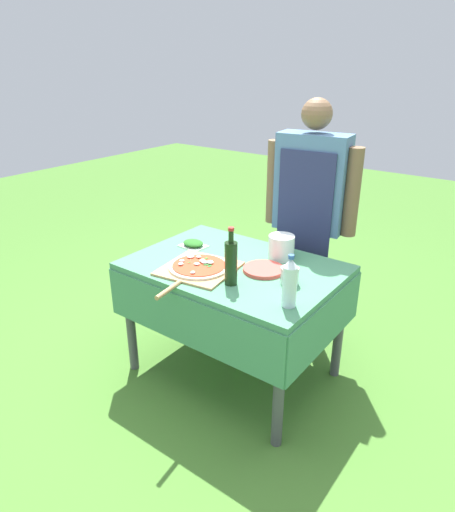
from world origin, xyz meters
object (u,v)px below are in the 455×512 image
oil_bottle (231,262)px  sauce_jar (290,276)px  water_bottle (290,282)px  prep_table (234,281)px  mixing_tub (281,247)px  person_cook (310,207)px  plate_stack (264,269)px  herb_container (193,244)px  pizza_on_peel (198,268)px

oil_bottle → sauce_jar: size_ratio=3.21×
oil_bottle → water_bottle: bearing=-3.4°
prep_table → oil_bottle: bearing=-57.9°
sauce_jar → mixing_tub: bearing=128.3°
mixing_tub → sauce_jar: bearing=-51.7°
prep_table → person_cook: size_ratio=0.74×
water_bottle → oil_bottle: bearing=176.6°
mixing_tub → plate_stack: bearing=-85.6°
water_bottle → herb_container: water_bottle is taller
prep_table → water_bottle: water_bottle is taller
person_cook → mixing_tub: size_ratio=10.61×
prep_table → water_bottle: size_ratio=4.57×
pizza_on_peel → water_bottle: water_bottle is taller
herb_container → mixing_tub: size_ratio=1.12×
mixing_tub → water_bottle: bearing=-55.7°
oil_bottle → water_bottle: (0.35, -0.02, -0.00)m
prep_table → person_cook: bearing=77.0°
water_bottle → person_cook: bearing=111.9°
oil_bottle → herb_container: bearing=151.0°
prep_table → sauce_jar: size_ratio=12.30×
oil_bottle → pizza_on_peel: bearing=174.0°
person_cook → mixing_tub: (0.02, -0.37, -0.14)m
person_cook → sauce_jar: bearing=102.7°
person_cook → water_bottle: size_ratio=6.18×
prep_table → oil_bottle: oil_bottle is taller
prep_table → mixing_tub: bearing=55.2°
pizza_on_peel → mixing_tub: 0.50m
herb_container → sauce_jar: bearing=-6.8°
mixing_tub → plate_stack: 0.22m
water_bottle → prep_table: bearing=154.9°
sauce_jar → plate_stack: bearing=166.4°
water_bottle → sauce_jar: 0.25m
sauce_jar → oil_bottle: bearing=-142.4°
prep_table → mixing_tub: (0.16, 0.23, 0.17)m
pizza_on_peel → mixing_tub: (0.28, 0.41, 0.05)m
plate_stack → person_cook: bearing=93.8°
person_cook → plate_stack: size_ratio=6.98×
prep_table → water_bottle: (0.47, -0.22, 0.23)m
prep_table → pizza_on_peel: bearing=-122.9°
person_cook → sauce_jar: 0.69m
water_bottle → plate_stack: bearing=140.0°
prep_table → person_cook: (0.14, 0.61, 0.31)m
pizza_on_peel → plate_stack: (0.29, 0.20, -0.00)m
person_cook → pizza_on_peel: bearing=65.1°
herb_container → mixing_tub: 0.55m
water_bottle → plate_stack: (-0.30, 0.25, -0.11)m
herb_container → plate_stack: size_ratio=0.73×
mixing_tub → sauce_jar: (0.20, -0.25, -0.03)m
oil_bottle → water_bottle: 0.35m
mixing_tub → sauce_jar: 0.32m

